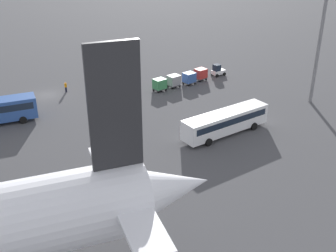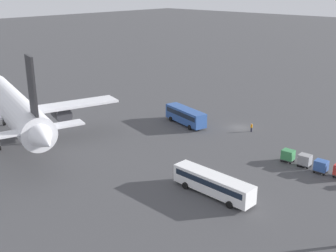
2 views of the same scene
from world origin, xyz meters
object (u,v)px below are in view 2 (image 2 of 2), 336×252
at_px(airplane, 14,108).
at_px(shuttle_bus_far, 213,183).
at_px(worker_person, 251,127).
at_px(cargo_cart_grey, 305,160).
at_px(shuttle_bus_near, 186,115).
at_px(cargo_cart_green, 288,155).
at_px(cargo_cart_blue, 321,166).

bearing_deg(airplane, shuttle_bus_far, -150.99).
bearing_deg(worker_person, cargo_cart_grey, 150.68).
bearing_deg(worker_person, shuttle_bus_far, 111.45).
distance_m(shuttle_bus_near, cargo_cart_grey, 28.38).
xyz_separation_m(airplane, worker_person, (-27.64, -35.34, -6.12)).
xyz_separation_m(airplane, cargo_cart_green, (-40.18, -26.61, -5.80)).
distance_m(worker_person, cargo_cart_blue, 20.57).
relative_size(shuttle_bus_far, cargo_cart_blue, 6.16).
relative_size(airplane, cargo_cart_grey, 21.42).
height_order(worker_person, cargo_cart_green, cargo_cart_green).
distance_m(airplane, shuttle_bus_far, 39.39).
bearing_deg(cargo_cart_grey, cargo_cart_green, 0.63).
xyz_separation_m(cargo_cart_grey, cargo_cart_green, (2.93, 0.03, 0.00)).
bearing_deg(airplane, shuttle_bus_near, -100.69).
bearing_deg(airplane, worker_person, -112.18).
distance_m(shuttle_bus_far, cargo_cart_blue, 19.05).
relative_size(worker_person, cargo_cart_grey, 0.84).
height_order(shuttle_bus_near, worker_person, shuttle_bus_near).
xyz_separation_m(shuttle_bus_far, cargo_cart_blue, (-8.02, -17.27, -0.65)).
xyz_separation_m(worker_person, cargo_cart_grey, (-15.48, 8.69, 0.32)).
height_order(worker_person, cargo_cart_grey, cargo_cart_grey).
height_order(shuttle_bus_far, cargo_cart_grey, shuttle_bus_far).
bearing_deg(shuttle_bus_near, airplane, 76.95).
relative_size(cargo_cart_grey, cargo_cart_green, 1.00).
height_order(airplane, shuttle_bus_near, airplane).
bearing_deg(shuttle_bus_near, cargo_cart_green, -173.92).
xyz_separation_m(shuttle_bus_near, worker_person, (-12.71, -5.44, -1.14)).
height_order(airplane, shuttle_bus_far, airplane).
bearing_deg(shuttle_bus_near, cargo_cart_grey, -173.09).
xyz_separation_m(shuttle_bus_near, cargo_cart_blue, (-31.12, 3.73, -0.82)).
bearing_deg(cargo_cart_blue, shuttle_bus_near, -6.84).
distance_m(worker_person, cargo_cart_grey, 17.76).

